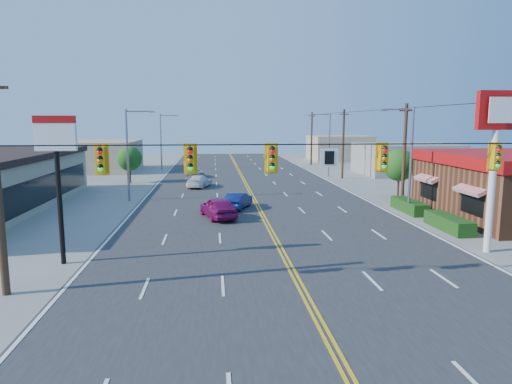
{
  "coord_description": "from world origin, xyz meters",
  "views": [
    {
      "loc": [
        -3.58,
        -18.47,
        6.92
      ],
      "look_at": [
        -0.72,
        11.92,
        2.2
      ],
      "focal_mm": 32.0,
      "sensor_mm": 36.0,
      "label": 1
    }
  ],
  "objects": [
    {
      "name": "tree_west",
      "position": [
        -13.0,
        34.0,
        2.79
      ],
      "size": [
        2.8,
        2.8,
        4.2
      ],
      "color": "#47301E",
      "rests_on": "ground"
    },
    {
      "name": "road",
      "position": [
        0.0,
        20.0,
        0.03
      ],
      "size": [
        20.0,
        120.0,
        0.06
      ],
      "primitive_type": "cube",
      "color": "#2D2D30",
      "rests_on": "ground"
    },
    {
      "name": "car_silver",
      "position": [
        -5.86,
        38.93,
        0.55
      ],
      "size": [
        2.57,
        4.22,
        1.09
      ],
      "primitive_type": "imported",
      "rotation": [
        0.0,
        0.0,
        3.34
      ],
      "color": "#BBBBC1",
      "rests_on": "ground"
    },
    {
      "name": "utility_pole_near",
      "position": [
        12.2,
        18.0,
        4.2
      ],
      "size": [
        0.28,
        0.28,
        8.4
      ],
      "primitive_type": "cylinder",
      "color": "#47301E",
      "rests_on": "ground"
    },
    {
      "name": "streetlight_nw",
      "position": [
        -10.79,
        48.0,
        4.51
      ],
      "size": [
        2.55,
        0.25,
        8.0
      ],
      "color": "gray",
      "rests_on": "ground"
    },
    {
      "name": "ground",
      "position": [
        0.0,
        0.0,
        0.0
      ],
      "size": [
        160.0,
        160.0,
        0.0
      ],
      "primitive_type": "plane",
      "color": "gray",
      "rests_on": "ground"
    },
    {
      "name": "signal_span",
      "position": [
        -0.12,
        0.0,
        4.89
      ],
      "size": [
        24.32,
        0.34,
        9.0
      ],
      "color": "#47301E",
      "rests_on": "ground"
    },
    {
      "name": "car_white",
      "position": [
        -5.09,
        29.64,
        0.64
      ],
      "size": [
        2.95,
        4.74,
        1.28
      ],
      "primitive_type": "imported",
      "rotation": [
        0.0,
        0.0,
        2.86
      ],
      "color": "white",
      "rests_on": "ground"
    },
    {
      "name": "utility_pole_mid",
      "position": [
        12.2,
        36.0,
        4.2
      ],
      "size": [
        0.28,
        0.28,
        8.4
      ],
      "primitive_type": "cylinder",
      "color": "#47301E",
      "rests_on": "ground"
    },
    {
      "name": "tree_kfc_rear",
      "position": [
        13.5,
        22.0,
        2.93
      ],
      "size": [
        2.94,
        2.94,
        4.41
      ],
      "color": "#47301E",
      "rests_on": "ground"
    },
    {
      "name": "streetlight_ne",
      "position": [
        10.79,
        38.0,
        4.51
      ],
      "size": [
        2.55,
        0.25,
        8.0
      ],
      "color": "gray",
      "rests_on": "ground"
    },
    {
      "name": "streetlight_sw",
      "position": [
        -10.79,
        22.0,
        4.51
      ],
      "size": [
        2.55,
        0.25,
        8.0
      ],
      "color": "gray",
      "rests_on": "ground"
    },
    {
      "name": "bld_west_far",
      "position": [
        -20.0,
        48.0,
        2.1
      ],
      "size": [
        11.0,
        12.0,
        4.2
      ],
      "primitive_type": "cube",
      "color": "tan",
      "rests_on": "ground"
    },
    {
      "name": "utility_pole_far",
      "position": [
        12.2,
        54.0,
        4.2
      ],
      "size": [
        0.28,
        0.28,
        8.4
      ],
      "primitive_type": "cylinder",
      "color": "#47301E",
      "rests_on": "ground"
    },
    {
      "name": "car_magenta",
      "position": [
        -3.28,
        13.83,
        0.77
      ],
      "size": [
        3.0,
        4.85,
        1.54
      ],
      "primitive_type": "imported",
      "rotation": [
        0.0,
        0.0,
        3.42
      ],
      "color": "#830E54",
      "rests_on": "ground"
    },
    {
      "name": "bld_east_far",
      "position": [
        19.0,
        62.0,
        2.2
      ],
      "size": [
        10.0,
        10.0,
        4.4
      ],
      "primitive_type": "cube",
      "color": "tan",
      "rests_on": "ground"
    },
    {
      "name": "bld_east_mid",
      "position": [
        22.0,
        40.0,
        2.0
      ],
      "size": [
        12.0,
        10.0,
        4.0
      ],
      "primitive_type": "cube",
      "color": "gray",
      "rests_on": "ground"
    },
    {
      "name": "car_blue",
      "position": [
        -1.67,
        17.34,
        0.64
      ],
      "size": [
        2.65,
        4.09,
        1.27
      ],
      "primitive_type": "imported",
      "rotation": [
        0.0,
        0.0,
        2.77
      ],
      "color": "navy",
      "rests_on": "ground"
    },
    {
      "name": "kfc_pylon",
      "position": [
        11.0,
        4.0,
        6.04
      ],
      "size": [
        2.2,
        0.36,
        8.5
      ],
      "color": "white",
      "rests_on": "ground"
    },
    {
      "name": "pizza_hut_sign",
      "position": [
        -11.0,
        4.0,
        5.18
      ],
      "size": [
        1.9,
        0.3,
        6.85
      ],
      "color": "black",
      "rests_on": "ground"
    },
    {
      "name": "streetlight_se",
      "position": [
        10.79,
        14.0,
        4.51
      ],
      "size": [
        2.55,
        0.25,
        8.0
      ],
      "color": "gray",
      "rests_on": "ground"
    }
  ]
}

